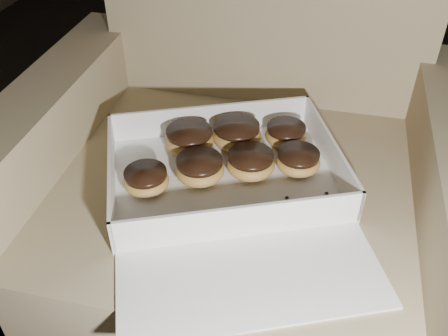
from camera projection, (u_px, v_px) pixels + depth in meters
armchair at (241, 200)px, 1.10m from camera, size 0.90×0.76×0.94m
bakery_box at (230, 189)px, 0.92m from camera, size 0.58×0.62×0.07m
donut_a at (237, 134)px, 1.02m from camera, size 0.10×0.10×0.05m
donut_b at (298, 161)px, 0.96m from camera, size 0.09×0.09×0.04m
donut_c at (189, 139)px, 1.00m from camera, size 0.10×0.10×0.05m
donut_d at (250, 163)px, 0.95m from camera, size 0.09×0.09×0.05m
donut_e at (286, 134)px, 1.02m from camera, size 0.09×0.09×0.04m
donut_f at (200, 168)px, 0.93m from camera, size 0.09×0.09×0.05m
donut_g at (146, 180)px, 0.91m from camera, size 0.08×0.08×0.04m
crumb_a at (259, 205)px, 0.89m from camera, size 0.01×0.01×0.00m
crumb_b at (263, 217)px, 0.87m from camera, size 0.01×0.01×0.00m
crumb_c at (327, 193)px, 0.91m from camera, size 0.01×0.01×0.00m
crumb_d at (309, 171)px, 0.96m from camera, size 0.01×0.01×0.00m
crumb_e at (287, 198)px, 0.90m from camera, size 0.01×0.01×0.00m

